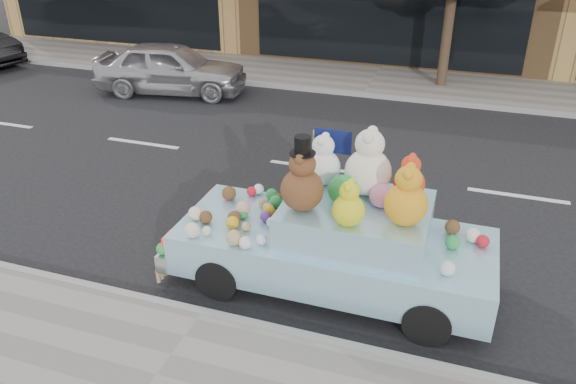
% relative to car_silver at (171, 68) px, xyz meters
% --- Properties ---
extents(ground, '(120.00, 120.00, 0.00)m').
position_rel_car_silver_xyz_m(ground, '(5.23, -3.60, -0.72)').
color(ground, black).
rests_on(ground, ground).
extents(far_sidewalk, '(60.00, 3.00, 0.12)m').
position_rel_car_silver_xyz_m(far_sidewalk, '(5.23, 2.90, -0.66)').
color(far_sidewalk, gray).
rests_on(far_sidewalk, ground).
extents(near_kerb, '(60.00, 0.12, 0.13)m').
position_rel_car_silver_xyz_m(near_kerb, '(5.23, -8.60, -0.66)').
color(near_kerb, gray).
rests_on(near_kerb, ground).
extents(far_kerb, '(60.00, 0.12, 0.13)m').
position_rel_car_silver_xyz_m(far_kerb, '(5.23, 1.40, -0.66)').
color(far_kerb, gray).
rests_on(far_kerb, ground).
extents(car_silver, '(4.46, 2.40, 1.44)m').
position_rel_car_silver_xyz_m(car_silver, '(0.00, 0.00, 0.00)').
color(car_silver, '#AAA9AE').
rests_on(car_silver, ground).
extents(art_car, '(4.49, 1.78, 2.35)m').
position_rel_car_silver_xyz_m(art_car, '(6.67, -7.33, 0.11)').
color(art_car, black).
rests_on(art_car, ground).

